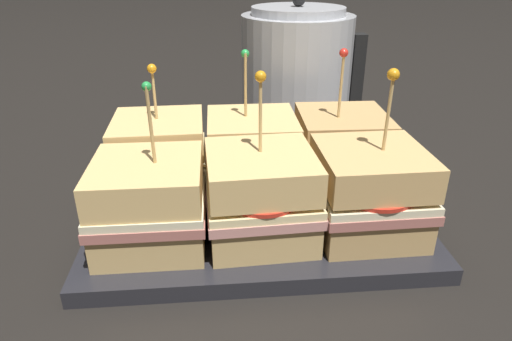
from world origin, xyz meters
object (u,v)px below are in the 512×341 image
Objects in this scene: serving_platter at (256,215)px; sandwich_front_left at (150,203)px; kettle_steel at (296,76)px; sandwich_back_left at (160,156)px; sandwich_front_center at (261,196)px; sandwich_back_center at (251,153)px; sandwich_front_right at (369,192)px; sandwich_back_right at (341,150)px.

sandwich_front_left is (-0.11, -0.06, 0.05)m from serving_platter.
sandwich_back_left is at bearing -132.85° from kettle_steel.
sandwich_front_left is 0.11m from sandwich_front_center.
sandwich_back_center reaches higher than sandwich_front_left.
sandwich_back_left is at bearing 135.08° from sandwich_front_center.
sandwich_back_right is (-0.00, 0.11, -0.00)m from sandwich_front_right.
kettle_steel is (0.09, 0.22, 0.04)m from sandwich_back_center.
sandwich_back_left is 0.22m from sandwich_back_right.
serving_platter is 2.13× the size of sandwich_back_right.
sandwich_back_left is (-0.22, 0.11, -0.00)m from sandwich_front_right.
kettle_steel reaches higher than serving_platter.
sandwich_front_center reaches higher than sandwich_back_left.
sandwich_front_center is (0.11, 0.00, 0.00)m from sandwich_front_left.
serving_platter is at bearing 90.35° from sandwich_front_center.
sandwich_front_left is 0.98× the size of sandwich_back_center.
sandwich_front_left is 1.07× the size of sandwich_back_left.
sandwich_front_center is 0.11m from sandwich_back_center.
sandwich_back_right reaches higher than sandwich_back_center.
kettle_steel is at bearing 67.27° from sandwich_back_center.
sandwich_front_center and sandwich_back_right have the same top height.
sandwich_front_left is 0.22m from sandwich_front_right.
sandwich_back_center is at bearing 91.33° from serving_platter.
serving_platter is at bearing 153.69° from sandwich_front_right.
sandwich_front_center is 0.74× the size of kettle_steel.
serving_platter is 0.14m from sandwich_front_right.
sandwich_front_left is at bearing -179.92° from sandwich_front_right.
sandwich_back_right is at bearing 0.32° from sandwich_back_center.
kettle_steel is at bearing 74.65° from sandwich_front_center.
sandwich_back_left is at bearing 153.39° from sandwich_front_right.
sandwich_back_left reaches higher than serving_platter.
sandwich_front_center is 0.16m from sandwich_back_right.
kettle_steel reaches higher than sandwich_back_left.
sandwich_back_left is at bearing 179.71° from sandwich_back_right.
sandwich_front_right reaches higher than sandwich_back_left.
serving_platter is 1.59× the size of kettle_steel.
sandwich_front_center is at bearing 0.46° from sandwich_front_left.
sandwich_back_right is 0.75× the size of kettle_steel.
sandwich_front_center is 0.16m from sandwich_back_left.
sandwich_front_right is 0.25m from sandwich_back_left.
sandwich_back_left is 0.68× the size of kettle_steel.
sandwich_front_right is 1.01× the size of sandwich_back_center.
sandwich_front_left is 0.16m from sandwich_back_center.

